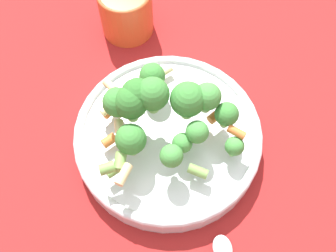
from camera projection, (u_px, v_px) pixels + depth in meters
ground_plane at (168, 143)px, 0.59m from camera, size 3.00×3.00×0.00m
bowl at (168, 136)px, 0.58m from camera, size 0.27×0.27×0.04m
pasta_salad at (160, 109)px, 0.51m from camera, size 0.19×0.20×0.10m
cup at (126, 10)px, 0.66m from camera, size 0.09×0.09×0.09m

